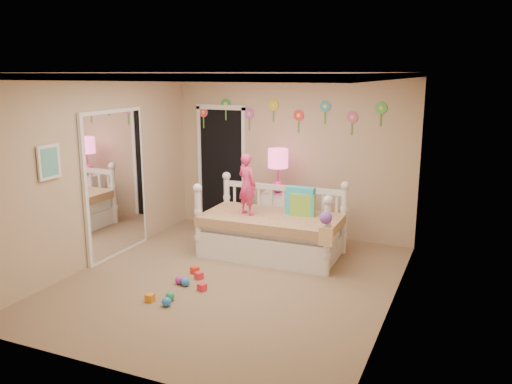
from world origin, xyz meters
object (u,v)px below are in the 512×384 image
at_px(daybed, 272,219).
at_px(table_lamp, 278,164).
at_px(child, 247,184).
at_px(nightstand, 277,216).

height_order(daybed, table_lamp, table_lamp).
distance_m(daybed, child, 0.62).
bearing_deg(child, daybed, -140.80).
bearing_deg(table_lamp, nightstand, -90.00).
xyz_separation_m(child, table_lamp, (0.16, 0.82, 0.18)).
relative_size(child, table_lamp, 1.28).
bearing_deg(table_lamp, daybed, -75.41).
xyz_separation_m(daybed, table_lamp, (-0.19, 0.72, 0.68)).
relative_size(daybed, table_lamp, 2.89).
distance_m(child, nightstand, 1.07).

